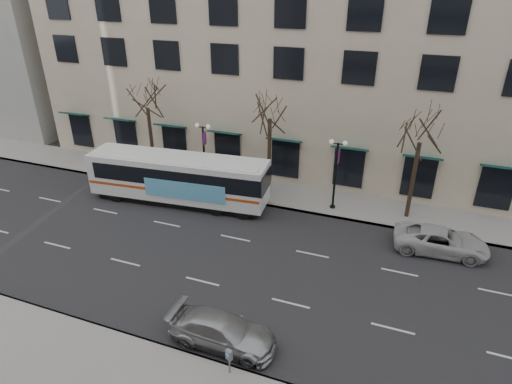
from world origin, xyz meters
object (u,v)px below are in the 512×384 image
at_px(tree_far_left, 146,96).
at_px(lamp_post_right, 336,172).
at_px(lamp_post_left, 204,153).
at_px(city_bus, 179,177).
at_px(tree_far_right, 422,128).
at_px(pay_station, 229,357).
at_px(white_pickup, 441,241).
at_px(tree_far_mid, 270,105).
at_px(silver_car, 223,331).

distance_m(tree_far_left, lamp_post_right, 15.48).
xyz_separation_m(lamp_post_left, city_bus, (-0.70, -2.69, -1.01)).
distance_m(tree_far_right, city_bus, 16.64).
bearing_deg(tree_far_left, lamp_post_left, -6.83).
relative_size(tree_far_right, pay_station, 6.52).
relative_size(lamp_post_left, white_pickup, 0.96).
distance_m(tree_far_right, lamp_post_right, 6.11).
xyz_separation_m(tree_far_mid, silver_car, (2.88, -14.70, -6.19)).
bearing_deg(tree_far_left, tree_far_right, 0.00).
xyz_separation_m(tree_far_right, white_pickup, (2.07, -3.51, -5.67)).
relative_size(tree_far_right, city_bus, 0.61).
bearing_deg(lamp_post_right, tree_far_mid, 173.17).
height_order(tree_far_right, pay_station, tree_far_right).
relative_size(tree_far_right, silver_car, 1.63).
bearing_deg(lamp_post_left, pay_station, -60.42).
distance_m(tree_far_left, pay_station, 22.04).
xyz_separation_m(city_bus, white_pickup, (17.76, -0.22, -1.18)).
bearing_deg(lamp_post_left, tree_far_left, 173.17).
relative_size(lamp_post_left, city_bus, 0.39).
height_order(tree_far_right, silver_car, tree_far_right).
bearing_deg(tree_far_left, silver_car, -48.77).
bearing_deg(white_pickup, tree_far_mid, 70.45).
bearing_deg(tree_far_right, silver_car, -115.85).
xyz_separation_m(tree_far_mid, lamp_post_left, (-4.99, -0.60, -3.96)).
bearing_deg(tree_far_right, pay_station, -110.79).
bearing_deg(pay_station, tree_far_mid, 128.04).
bearing_deg(city_bus, pay_station, -58.73).
bearing_deg(tree_far_mid, tree_far_right, -0.00).
distance_m(tree_far_mid, pay_station, 17.64).
relative_size(city_bus, white_pickup, 2.45).
bearing_deg(lamp_post_right, pay_station, -94.23).
bearing_deg(tree_far_right, tree_far_left, 180.00).
xyz_separation_m(city_bus, pay_station, (9.54, -12.90, -0.89)).
bearing_deg(lamp_post_right, lamp_post_left, 180.00).
bearing_deg(pay_station, lamp_post_left, 144.22).
height_order(tree_far_mid, lamp_post_left, tree_far_mid).
bearing_deg(tree_far_mid, lamp_post_left, -173.15).
height_order(tree_far_right, lamp_post_right, tree_far_right).
bearing_deg(tree_far_mid, lamp_post_right, -6.83).
bearing_deg(lamp_post_right, city_bus, -165.90).
height_order(lamp_post_right, white_pickup, lamp_post_right).
xyz_separation_m(tree_far_left, lamp_post_right, (15.01, -0.60, -3.75)).
xyz_separation_m(tree_far_left, city_bus, (4.31, -3.29, -4.76)).
relative_size(tree_far_left, lamp_post_right, 1.60).
bearing_deg(tree_far_mid, city_bus, -149.98).
xyz_separation_m(tree_far_right, silver_car, (-7.12, -14.70, -5.71)).
distance_m(lamp_post_left, silver_car, 16.30).
height_order(lamp_post_right, pay_station, lamp_post_right).
bearing_deg(pay_station, tree_far_right, 93.86).
xyz_separation_m(tree_far_mid, white_pickup, (12.07, -3.51, -6.15)).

